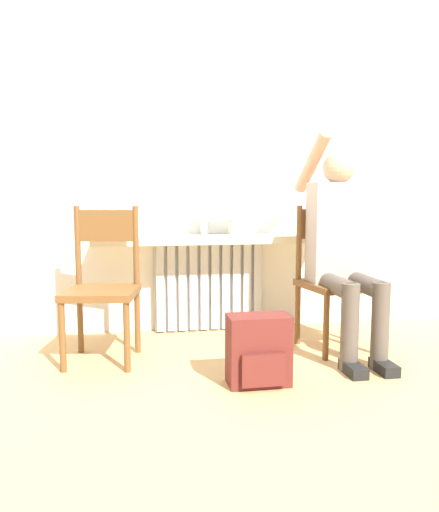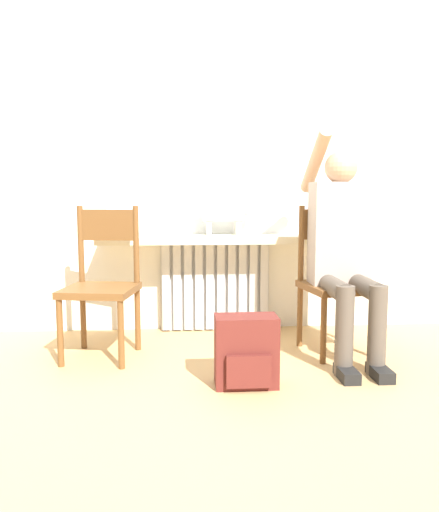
{
  "view_description": "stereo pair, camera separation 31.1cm",
  "coord_description": "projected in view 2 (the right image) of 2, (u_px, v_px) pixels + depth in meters",
  "views": [
    {
      "loc": [
        -0.54,
        -2.33,
        0.95
      ],
      "look_at": [
        0.0,
        0.71,
        0.59
      ],
      "focal_mm": 35.0,
      "sensor_mm": 36.0,
      "label": 1
    },
    {
      "loc": [
        -0.23,
        -2.37,
        0.95
      ],
      "look_at": [
        0.0,
        0.71,
        0.59
      ],
      "focal_mm": 35.0,
      "sensor_mm": 36.0,
      "label": 2
    }
  ],
  "objects": [
    {
      "name": "ground_plane",
      "position": [
        230.0,
        390.0,
        2.48
      ],
      "size": [
        12.0,
        12.0,
        0.0
      ],
      "primitive_type": "plane",
      "color": "tan"
    },
    {
      "name": "wall_with_window",
      "position": [
        214.0,
        141.0,
        3.54
      ],
      "size": [
        7.0,
        0.06,
        2.7
      ],
      "color": "white",
      "rests_on": "ground_plane"
    },
    {
      "name": "radiator",
      "position": [
        215.0,
        286.0,
        3.58
      ],
      "size": [
        0.78,
        0.08,
        0.64
      ],
      "color": "silver",
      "rests_on": "ground_plane"
    },
    {
      "name": "windowsill",
      "position": [
        216.0,
        239.0,
        3.43
      ],
      "size": [
        1.6,
        0.32,
        0.05
      ],
      "color": "beige",
      "rests_on": "radiator"
    },
    {
      "name": "window_glass",
      "position": [
        214.0,
        152.0,
        3.51
      ],
      "size": [
        1.54,
        0.01,
        1.15
      ],
      "color": "white",
      "rests_on": "windowsill"
    },
    {
      "name": "chair_left",
      "position": [
        102.0,
        282.0,
        2.97
      ],
      "size": [
        0.47,
        0.47,
        0.9
      ],
      "rotation": [
        0.0,
        0.0,
        -0.17
      ],
      "color": "brown",
      "rests_on": "ground_plane"
    },
    {
      "name": "chair_right",
      "position": [
        335.0,
        279.0,
        3.08
      ],
      "size": [
        0.46,
        0.46,
        0.9
      ],
      "rotation": [
        0.0,
        0.0,
        0.16
      ],
      "color": "brown",
      "rests_on": "ground_plane"
    },
    {
      "name": "person",
      "position": [
        344.0,
        245.0,
        2.94
      ],
      "size": [
        0.36,
        0.96,
        1.37
      ],
      "color": "brown",
      "rests_on": "ground_plane"
    },
    {
      "name": "cat",
      "position": [
        226.0,
        213.0,
        3.45
      ],
      "size": [
        0.51,
        0.13,
        0.25
      ],
      "color": "silver",
      "rests_on": "windowsill"
    },
    {
      "name": "backpack",
      "position": [
        246.0,
        352.0,
        2.52
      ],
      "size": [
        0.32,
        0.2,
        0.36
      ],
      "color": "maroon",
      "rests_on": "ground_plane"
    }
  ]
}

